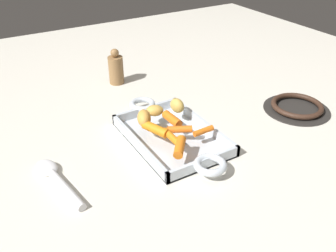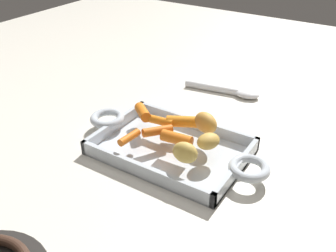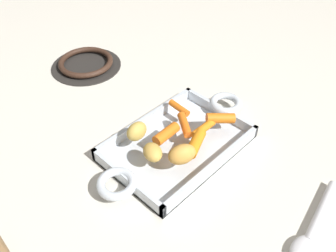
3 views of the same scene
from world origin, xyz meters
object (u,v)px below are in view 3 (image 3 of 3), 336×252
potato_corner (182,154)px  serving_spoon (313,231)px  roasting_dish (178,144)px  potato_halved (153,152)px  baby_carrot_short (179,108)px  baby_carrot_center_right (166,134)px  baby_carrot_northeast (220,118)px  baby_carrot_southwest (203,129)px  baby_carrot_southeast (194,144)px  stove_burner_rear (86,63)px  baby_carrot_center_left (185,125)px  potato_near_roast (137,131)px

potato_corner → serving_spoon: size_ratio=0.27×
serving_spoon → roasting_dish: bearing=-97.3°
potato_halved → potato_corner: size_ratio=0.85×
baby_carrot_short → baby_carrot_center_right: size_ratio=0.88×
baby_carrot_northeast → baby_carrot_southwest: bearing=171.4°
baby_carrot_center_right → baby_carrot_southeast: baby_carrot_southeast is taller
baby_carrot_southeast → baby_carrot_southwest: bearing=20.5°
baby_carrot_northeast → potato_halved: potato_halved is taller
baby_carrot_southwest → potato_corner: 0.10m
baby_carrot_short → potato_halved: size_ratio=1.15×
stove_burner_rear → baby_carrot_center_left: bearing=-93.8°
baby_carrot_short → roasting_dish: bearing=-139.2°
roasting_dish → stove_burner_rear: 0.41m
baby_carrot_southwest → baby_carrot_northeast: baby_carrot_northeast is taller
baby_carrot_northeast → potato_corner: 0.14m
roasting_dish → potato_corner: 0.09m
baby_carrot_center_right → baby_carrot_center_left: size_ratio=1.00×
baby_carrot_short → baby_carrot_northeast: baby_carrot_northeast is taller
baby_carrot_northeast → serving_spoon: size_ratio=0.30×
stove_burner_rear → serving_spoon: bearing=-93.6°
baby_carrot_short → baby_carrot_center_right: baby_carrot_center_right is taller
potato_near_roast → potato_halved: (-0.01, -0.06, -0.01)m
potato_halved → baby_carrot_southeast: bearing=-29.1°
stove_burner_rear → roasting_dish: bearing=-97.7°
roasting_dish → stove_burner_rear: size_ratio=2.10×
roasting_dish → baby_carrot_southwest: (0.05, -0.03, 0.03)m
potato_corner → stove_burner_rear: size_ratio=0.29×
baby_carrot_center_right → potato_near_roast: (-0.04, 0.04, 0.01)m
serving_spoon → baby_carrot_center_right: bearing=-93.7°
stove_burner_rear → potato_corner: bearing=-102.6°
potato_near_roast → baby_carrot_short: bearing=-0.5°
potato_halved → baby_carrot_center_left: bearing=6.9°
baby_carrot_short → baby_carrot_center_left: (-0.03, -0.05, 0.00)m
potato_halved → stove_burner_rear: (0.13, 0.41, -0.04)m
roasting_dish → baby_carrot_southwest: bearing=-32.1°
baby_carrot_southeast → serving_spoon: (0.01, -0.26, -0.04)m
baby_carrot_short → baby_carrot_southwest: (-0.02, -0.08, 0.00)m
baby_carrot_center_right → serving_spoon: baby_carrot_center_right is taller
potato_near_roast → potato_halved: size_ratio=1.01×
roasting_dish → baby_carrot_southeast: (-0.00, -0.05, 0.04)m
potato_near_roast → serving_spoon: potato_near_roast is taller
baby_carrot_southeast → serving_spoon: bearing=-87.0°
roasting_dish → potato_halved: size_ratio=8.65×
baby_carrot_center_left → potato_corner: 0.10m
baby_carrot_center_right → baby_carrot_southwest: (0.07, -0.04, -0.00)m
baby_carrot_short → stove_burner_rear: bearing=91.3°
baby_carrot_southwest → potato_near_roast: size_ratio=1.35×
baby_carrot_northeast → roasting_dish: bearing=158.9°
baby_carrot_northeast → potato_near_roast: 0.18m
baby_carrot_center_right → baby_carrot_southeast: 0.06m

